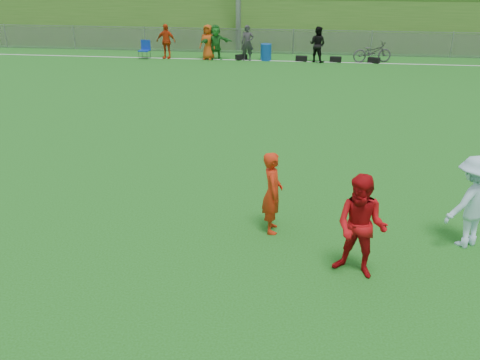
% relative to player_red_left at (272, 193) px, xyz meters
% --- Properties ---
extents(ground, '(120.00, 120.00, 0.00)m').
position_rel_player_red_left_xyz_m(ground, '(-0.28, -0.60, -0.81)').
color(ground, '#1E5A13').
rests_on(ground, ground).
extents(sideline_far, '(60.00, 0.10, 0.01)m').
position_rel_player_red_left_xyz_m(sideline_far, '(-0.28, 17.40, -0.81)').
color(sideline_far, white).
rests_on(sideline_far, ground).
extents(fence, '(58.00, 0.06, 1.30)m').
position_rel_player_red_left_xyz_m(fence, '(-0.28, 19.40, -0.16)').
color(fence, gray).
rests_on(fence, ground).
extents(berm, '(120.00, 18.00, 3.00)m').
position_rel_player_red_left_xyz_m(berm, '(-0.28, 30.40, 0.69)').
color(berm, '#295818').
rests_on(berm, ground).
extents(spectator_row, '(8.56, 1.07, 1.69)m').
position_rel_player_red_left_xyz_m(spectator_row, '(-3.29, 17.40, 0.04)').
color(spectator_row, red).
rests_on(spectator_row, ground).
extents(gear_bags, '(7.11, 0.54, 0.26)m').
position_rel_player_red_left_xyz_m(gear_bags, '(0.75, 17.50, -0.68)').
color(gear_bags, black).
rests_on(gear_bags, ground).
extents(player_red_left, '(0.46, 0.63, 1.62)m').
position_rel_player_red_left_xyz_m(player_red_left, '(0.00, 0.00, 0.00)').
color(player_red_left, red).
rests_on(player_red_left, ground).
extents(player_red_center, '(1.07, 0.96, 1.80)m').
position_rel_player_red_left_xyz_m(player_red_center, '(1.54, -1.35, 0.09)').
color(player_red_center, '#B40C11').
rests_on(player_red_center, ground).
extents(player_blue, '(1.30, 1.18, 1.75)m').
position_rel_player_red_left_xyz_m(player_blue, '(3.61, -0.09, 0.06)').
color(player_blue, '#AADAEC').
rests_on(player_blue, ground).
extents(recycling_bin, '(0.69, 0.69, 0.80)m').
position_rel_player_red_left_xyz_m(recycling_bin, '(-1.55, 17.53, -0.41)').
color(recycling_bin, '#0E4097').
rests_on(recycling_bin, ground).
extents(camp_chair, '(0.55, 0.56, 0.90)m').
position_rel_player_red_left_xyz_m(camp_chair, '(-7.66, 17.20, -0.55)').
color(camp_chair, '#0E309E').
rests_on(camp_chair, ground).
extents(bicycle, '(2.00, 1.11, 1.00)m').
position_rel_player_red_left_xyz_m(bicycle, '(3.62, 17.65, -0.31)').
color(bicycle, '#333235').
rests_on(bicycle, ground).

